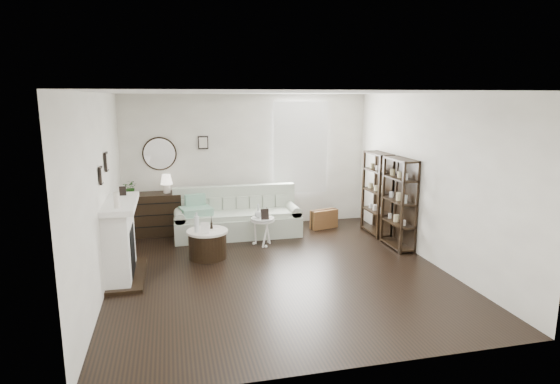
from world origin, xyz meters
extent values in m
plane|color=black|center=(0.00, 0.00, 0.00)|extent=(5.50, 5.50, 0.00)
plane|color=white|center=(0.00, 0.00, 2.70)|extent=(5.50, 5.50, 0.00)
plane|color=silver|center=(0.00, 2.75, 1.35)|extent=(5.00, 0.00, 5.00)
plane|color=silver|center=(0.00, -2.75, 1.35)|extent=(5.00, 0.00, 5.00)
plane|color=silver|center=(-2.50, 0.00, 1.35)|extent=(0.00, 5.50, 5.50)
plane|color=silver|center=(2.50, 0.00, 1.35)|extent=(0.00, 5.50, 5.50)
cube|color=white|center=(1.10, 2.73, 1.60)|extent=(1.00, 0.02, 1.80)
cube|color=white|center=(1.10, 2.67, 1.60)|extent=(1.15, 0.02, 1.90)
cylinder|color=silver|center=(-1.75, 2.72, 1.55)|extent=(0.60, 0.03, 0.60)
cube|color=black|center=(-0.90, 2.72, 1.75)|extent=(0.20, 0.03, 0.26)
cube|color=white|center=(-2.33, 0.30, 0.55)|extent=(0.34, 1.20, 1.10)
cube|color=black|center=(-2.30, 0.30, 0.40)|extent=(0.30, 0.65, 0.70)
cube|color=white|center=(-2.28, 0.30, 1.12)|extent=(0.44, 1.35, 0.08)
cube|color=black|center=(-2.25, 0.30, 0.03)|extent=(0.50, 1.40, 0.05)
cylinder|color=silver|center=(-2.28, -0.15, 1.27)|extent=(0.08, 0.08, 0.22)
cube|color=black|center=(-2.28, 0.70, 1.23)|extent=(0.10, 0.03, 0.14)
cube|color=black|center=(-2.47, -0.05, 1.60)|extent=(0.03, 0.18, 0.24)
cube|color=black|center=(-2.47, 0.60, 1.70)|extent=(0.03, 0.22, 0.28)
cube|color=black|center=(2.33, 1.55, 0.80)|extent=(0.30, 0.80, 1.60)
cylinder|color=beige|center=(2.31, 1.30, 0.52)|extent=(0.08, 0.08, 0.11)
cylinder|color=beige|center=(2.31, 1.55, 0.52)|extent=(0.08, 0.08, 0.11)
cylinder|color=beige|center=(2.31, 1.80, 0.52)|extent=(0.08, 0.08, 0.11)
cylinder|color=beige|center=(2.31, 1.30, 0.92)|extent=(0.08, 0.08, 0.11)
cylinder|color=beige|center=(2.31, 1.55, 0.92)|extent=(0.08, 0.08, 0.11)
cylinder|color=beige|center=(2.31, 1.80, 0.92)|extent=(0.08, 0.08, 0.11)
cylinder|color=beige|center=(2.31, 1.30, 1.32)|extent=(0.08, 0.08, 0.11)
cylinder|color=beige|center=(2.31, 1.55, 1.32)|extent=(0.08, 0.08, 0.11)
cylinder|color=beige|center=(2.31, 1.80, 1.32)|extent=(0.08, 0.08, 0.11)
cube|color=black|center=(2.33, 0.65, 0.80)|extent=(0.30, 0.80, 1.60)
cylinder|color=beige|center=(2.31, 0.40, 0.52)|extent=(0.08, 0.08, 0.11)
cylinder|color=beige|center=(2.31, 0.65, 0.52)|extent=(0.08, 0.08, 0.11)
cylinder|color=beige|center=(2.31, 0.90, 0.52)|extent=(0.08, 0.08, 0.11)
cylinder|color=beige|center=(2.31, 0.40, 0.92)|extent=(0.08, 0.08, 0.11)
cylinder|color=beige|center=(2.31, 0.65, 0.92)|extent=(0.08, 0.08, 0.11)
cylinder|color=beige|center=(2.31, 0.90, 0.92)|extent=(0.08, 0.08, 0.11)
cylinder|color=beige|center=(2.31, 0.40, 1.32)|extent=(0.08, 0.08, 0.11)
cylinder|color=beige|center=(2.31, 0.65, 1.32)|extent=(0.08, 0.08, 0.11)
cylinder|color=beige|center=(2.31, 0.90, 1.32)|extent=(0.08, 0.08, 0.11)
cube|color=#B1BAA6|center=(-0.34, 2.00, 0.19)|extent=(2.39, 0.83, 0.39)
cube|color=#B1BAA6|center=(-0.34, 1.97, 0.43)|extent=(2.07, 0.66, 0.09)
cube|color=#B1BAA6|center=(-0.34, 2.32, 0.56)|extent=(2.39, 0.18, 0.74)
cube|color=#B1BAA6|center=(-1.43, 2.00, 0.24)|extent=(0.20, 0.78, 0.48)
cube|color=#B1BAA6|center=(0.74, 2.00, 0.24)|extent=(0.20, 0.78, 0.48)
cube|color=#2A9B6E|center=(-1.13, 1.95, 0.55)|extent=(0.63, 0.55, 0.14)
cube|color=brown|center=(1.45, 2.13, 0.19)|extent=(0.60, 0.33, 0.38)
cube|color=black|center=(-2.00, 2.47, 0.41)|extent=(1.22, 0.51, 0.81)
cube|color=black|center=(-2.00, 2.21, 0.22)|extent=(1.17, 0.01, 0.02)
cube|color=black|center=(-2.00, 2.21, 0.45)|extent=(1.17, 0.01, 0.02)
cube|color=black|center=(-2.00, 2.21, 0.67)|extent=(1.17, 0.01, 0.01)
imported|color=#215317|center=(-2.30, 2.42, 0.96)|extent=(0.32, 0.30, 0.29)
cylinder|color=black|center=(-1.01, 0.87, 0.22)|extent=(0.63, 0.63, 0.44)
cylinder|color=silver|center=(-1.01, 0.87, 0.46)|extent=(0.68, 0.68, 0.04)
cylinder|color=white|center=(0.01, 1.30, 0.50)|extent=(0.42, 0.42, 0.03)
cylinder|color=white|center=(0.01, 1.30, 0.46)|extent=(0.43, 0.43, 0.02)
cylinder|color=white|center=(0.01, 1.30, 0.24)|extent=(0.03, 0.03, 0.48)
cylinder|color=silver|center=(-1.18, 0.79, 0.64)|extent=(0.08, 0.08, 0.33)
cube|color=white|center=(-1.06, 0.69, 0.57)|extent=(0.15, 0.09, 0.18)
cube|color=black|center=(0.03, 1.19, 0.61)|extent=(0.14, 0.06, 0.19)
camera|label=1|loc=(-1.55, -6.66, 2.64)|focal=30.00mm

